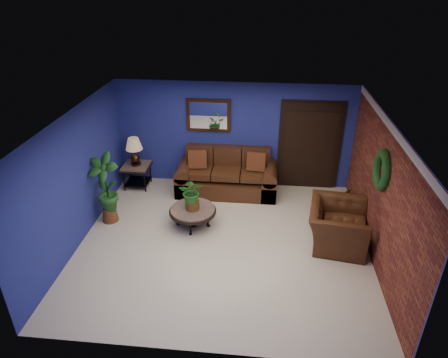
# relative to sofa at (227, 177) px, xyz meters

# --- Properties ---
(floor) EXTENTS (5.50, 5.50, 0.00)m
(floor) POSITION_rel_sofa_xyz_m (0.13, -2.09, -0.34)
(floor) COLOR beige
(floor) RESTS_ON ground
(wall_back) EXTENTS (5.50, 0.04, 2.50)m
(wall_back) POSITION_rel_sofa_xyz_m (0.13, 0.41, 0.91)
(wall_back) COLOR navy
(wall_back) RESTS_ON ground
(wall_left) EXTENTS (0.04, 5.00, 2.50)m
(wall_left) POSITION_rel_sofa_xyz_m (-2.62, -2.09, 0.91)
(wall_left) COLOR navy
(wall_left) RESTS_ON ground
(wall_right_brick) EXTENTS (0.04, 5.00, 2.50)m
(wall_right_brick) POSITION_rel_sofa_xyz_m (2.88, -2.09, 0.91)
(wall_right_brick) COLOR brown
(wall_right_brick) RESTS_ON ground
(ceiling) EXTENTS (5.50, 5.00, 0.02)m
(ceiling) POSITION_rel_sofa_xyz_m (0.13, -2.09, 2.16)
(ceiling) COLOR silver
(ceiling) RESTS_ON wall_back
(crown_molding) EXTENTS (0.03, 5.00, 0.14)m
(crown_molding) POSITION_rel_sofa_xyz_m (2.85, -2.09, 2.09)
(crown_molding) COLOR white
(crown_molding) RESTS_ON wall_right_brick
(wall_mirror) EXTENTS (1.02, 0.06, 0.77)m
(wall_mirror) POSITION_rel_sofa_xyz_m (-0.47, 0.37, 1.38)
(wall_mirror) COLOR #422512
(wall_mirror) RESTS_ON wall_back
(closet_door) EXTENTS (1.44, 0.06, 2.18)m
(closet_door) POSITION_rel_sofa_xyz_m (1.88, 0.38, 0.71)
(closet_door) COLOR black
(closet_door) RESTS_ON wall_back
(wreath) EXTENTS (0.16, 0.72, 0.72)m
(wreath) POSITION_rel_sofa_xyz_m (2.82, -2.04, 1.36)
(wreath) COLOR black
(wreath) RESTS_ON wall_right_brick
(sofa) EXTENTS (2.31, 1.00, 1.04)m
(sofa) POSITION_rel_sofa_xyz_m (0.00, 0.00, 0.00)
(sofa) COLOR #442113
(sofa) RESTS_ON ground
(coffee_table) EXTENTS (0.96, 0.96, 0.41)m
(coffee_table) POSITION_rel_sofa_xyz_m (-0.55, -1.56, 0.01)
(coffee_table) COLOR #504A46
(coffee_table) RESTS_ON ground
(end_table) EXTENTS (0.64, 0.64, 0.58)m
(end_table) POSITION_rel_sofa_xyz_m (-2.17, -0.04, 0.11)
(end_table) COLOR #504A46
(end_table) RESTS_ON ground
(table_lamp) EXTENTS (0.39, 0.39, 0.65)m
(table_lamp) POSITION_rel_sofa_xyz_m (-2.17, -0.04, 0.66)
(table_lamp) COLOR #422512
(table_lamp) RESTS_ON end_table
(side_chair) EXTENTS (0.43, 0.43, 0.94)m
(side_chair) POSITION_rel_sofa_xyz_m (0.49, 0.03, 0.19)
(side_chair) COLOR brown
(side_chair) RESTS_ON ground
(armchair) EXTENTS (1.25, 1.38, 0.80)m
(armchair) POSITION_rel_sofa_xyz_m (2.28, -1.85, 0.06)
(armchair) COLOR #442113
(armchair) RESTS_ON ground
(coffee_plant) EXTENTS (0.54, 0.48, 0.67)m
(coffee_plant) POSITION_rel_sofa_xyz_m (-0.55, -1.56, 0.44)
(coffee_plant) COLOR brown
(coffee_plant) RESTS_ON coffee_table
(floor_plant) EXTENTS (0.42, 0.37, 0.80)m
(floor_plant) POSITION_rel_sofa_xyz_m (2.48, -1.04, 0.07)
(floor_plant) COLOR brown
(floor_plant) RESTS_ON ground
(tall_plant) EXTENTS (0.76, 0.61, 1.52)m
(tall_plant) POSITION_rel_sofa_xyz_m (-2.32, -1.54, 0.48)
(tall_plant) COLOR brown
(tall_plant) RESTS_ON ground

